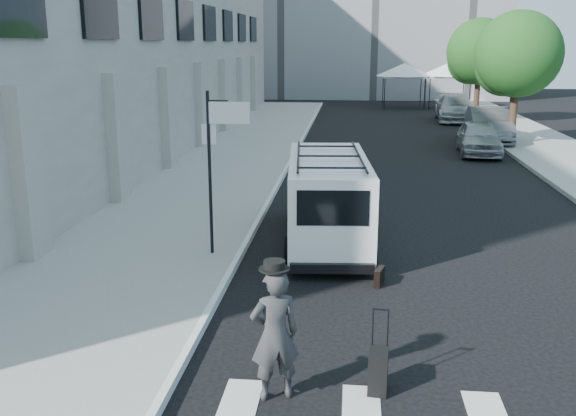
% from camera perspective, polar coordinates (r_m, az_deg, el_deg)
% --- Properties ---
extents(ground, '(120.00, 120.00, 0.00)m').
position_cam_1_polar(ground, '(10.94, 3.22, -10.42)').
color(ground, black).
rests_on(ground, ground).
extents(sidewalk_left, '(4.50, 48.00, 0.15)m').
position_cam_1_polar(sidewalk_left, '(26.72, -4.35, 4.66)').
color(sidewalk_left, gray).
rests_on(sidewalk_left, ground).
extents(sidewalk_right, '(4.00, 56.00, 0.15)m').
position_cam_1_polar(sidewalk_right, '(31.46, 21.66, 5.16)').
color(sidewalk_right, gray).
rests_on(sidewalk_right, ground).
extents(building_left, '(10.00, 44.00, 12.00)m').
position_cam_1_polar(building_left, '(30.38, -18.06, 16.41)').
color(building_left, gray).
rests_on(building_left, ground).
extents(sign_pole, '(1.03, 0.07, 3.50)m').
position_cam_1_polar(sign_pole, '(13.55, -6.08, 6.11)').
color(sign_pole, black).
rests_on(sign_pole, sidewalk_left).
extents(tree_near, '(3.80, 3.83, 6.03)m').
position_cam_1_polar(tree_near, '(30.91, 19.52, 12.49)').
color(tree_near, black).
rests_on(tree_near, ground).
extents(tree_far, '(3.80, 3.83, 6.03)m').
position_cam_1_polar(tree_far, '(39.72, 16.49, 12.97)').
color(tree_far, black).
rests_on(tree_far, ground).
extents(tent_left, '(4.00, 4.00, 3.20)m').
position_cam_1_polar(tent_left, '(48.10, 10.28, 11.97)').
color(tent_left, black).
rests_on(tent_left, ground).
extents(tent_right, '(4.00, 4.00, 3.20)m').
position_cam_1_polar(tent_right, '(48.94, 14.05, 11.82)').
color(tent_right, black).
rests_on(tent_right, ground).
extents(businessman, '(0.77, 0.64, 1.81)m').
position_cam_1_polar(businessman, '(8.54, -1.19, -11.21)').
color(businessman, '#303032').
rests_on(businessman, ground).
extents(briefcase, '(0.23, 0.46, 0.34)m').
position_cam_1_polar(briefcase, '(12.73, 8.12, -6.06)').
color(briefcase, black).
rests_on(briefcase, ground).
extents(suitcase, '(0.29, 0.43, 1.14)m').
position_cam_1_polar(suitcase, '(9.03, 8.01, -14.13)').
color(suitcase, black).
rests_on(suitcase, ground).
extents(cargo_van, '(2.22, 5.50, 2.05)m').
position_cam_1_polar(cargo_van, '(15.04, 3.55, 0.86)').
color(cargo_van, white).
rests_on(cargo_van, ground).
extents(parked_car_a, '(2.01, 4.32, 1.43)m').
position_cam_1_polar(parked_car_a, '(28.51, 16.62, 6.02)').
color(parked_car_a, '#98999F').
rests_on(parked_car_a, ground).
extents(parked_car_b, '(2.08, 5.17, 1.67)m').
position_cam_1_polar(parked_car_b, '(32.00, 17.40, 7.04)').
color(parked_car_b, '#54575B').
rests_on(parked_car_b, ground).
extents(parked_car_c, '(2.48, 5.50, 1.57)m').
position_cam_1_polar(parked_car_c, '(40.59, 14.64, 8.59)').
color(parked_car_c, '#A0A3A7').
rests_on(parked_car_c, ground).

